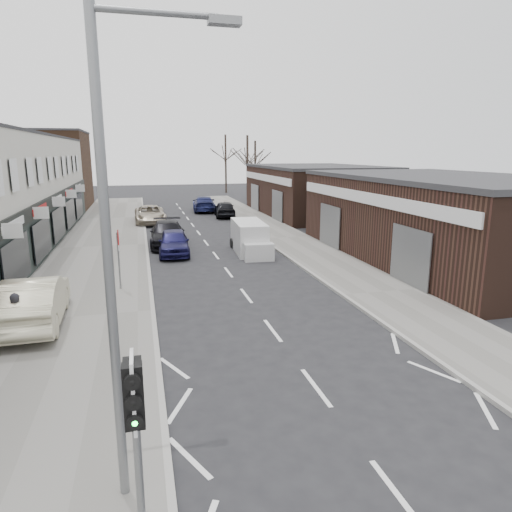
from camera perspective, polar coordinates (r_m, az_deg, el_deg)
ground at (r=10.87m, az=11.62°, el=-20.73°), size 160.00×160.00×0.00m
pavement_left at (r=30.76m, az=-18.81°, el=1.09°), size 5.50×64.00×0.12m
pavement_right at (r=32.21m, az=3.92°, el=2.26°), size 3.50×64.00×0.12m
brick_block_far at (r=53.93m, az=-24.59°, el=9.62°), size 8.00×10.00×8.00m
right_unit_near at (r=27.91m, az=22.63°, el=4.21°), size 10.00×18.00×4.50m
right_unit_far at (r=45.41m, az=7.39°, el=8.05°), size 10.00×16.00×4.50m
tree_far_a at (r=57.91m, az=-1.06°, el=6.94°), size 3.60×3.60×8.00m
tree_far_b at (r=64.30m, az=-0.10°, el=7.53°), size 3.60×3.60×7.50m
tree_far_c at (r=69.50m, az=-3.75°, el=7.90°), size 3.60×3.60×8.50m
traffic_light at (r=7.03m, az=-14.92°, el=-17.98°), size 0.28×0.60×3.10m
street_lamp at (r=7.41m, az=-16.81°, el=1.82°), size 2.23×0.22×8.00m
warning_sign at (r=20.45m, az=-16.81°, el=1.69°), size 0.12×0.80×2.70m
white_van at (r=27.58m, az=-0.80°, el=2.24°), size 1.94×4.91×1.88m
sedan_on_pavement at (r=17.54m, az=-25.99°, el=-5.05°), size 2.00×5.21×1.69m
pedestrian at (r=15.97m, az=-27.71°, el=-6.97°), size 0.63×0.43×1.67m
parked_car_left_a at (r=27.52m, az=-10.22°, el=1.71°), size 2.03×4.48×1.49m
parked_car_left_b at (r=30.27m, az=-11.01°, el=2.74°), size 2.47×5.47×1.56m
parked_car_left_c at (r=40.18m, az=-13.10°, el=5.07°), size 2.60×5.49×1.51m
parked_car_right_a at (r=33.60m, az=-1.44°, el=3.76°), size 1.63×4.07×1.31m
parked_car_right_b at (r=43.12m, az=-3.94°, el=5.89°), size 2.22×4.62×1.52m
parked_car_right_c at (r=47.53m, az=-6.53°, el=6.51°), size 2.73×5.60×1.57m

